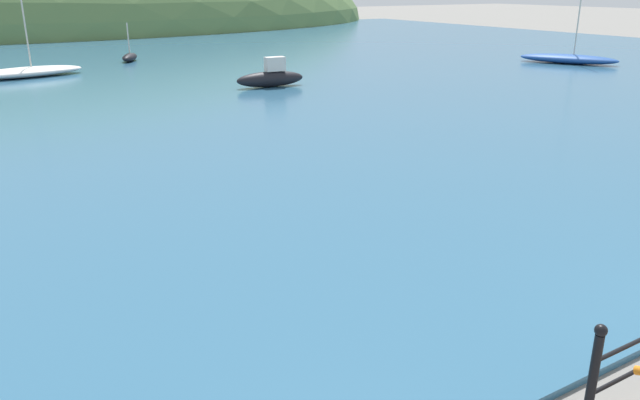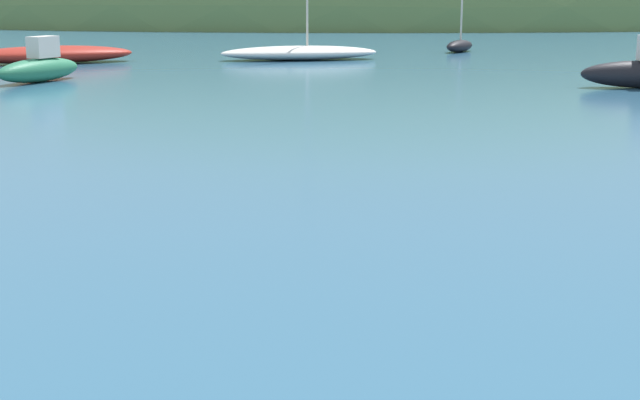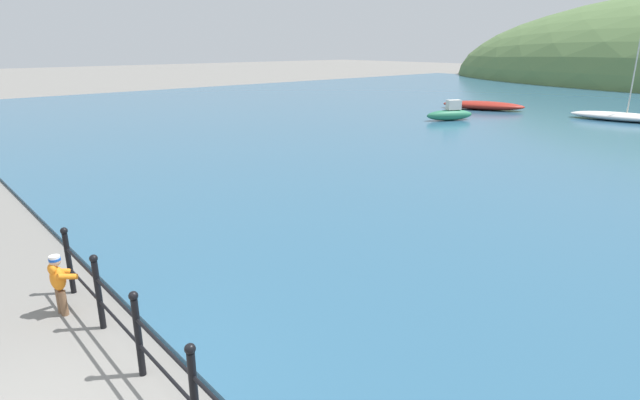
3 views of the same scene
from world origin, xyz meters
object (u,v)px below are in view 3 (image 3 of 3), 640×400
object	(u,v)px
boat_blue_hull	(483,105)
boat_far_left	(450,114)
child_in_coat	(58,279)
boat_nearest_quay	(621,116)

from	to	relation	value
boat_blue_hull	boat_far_left	size ratio (longest dim) A/B	1.86
boat_far_left	child_in_coat	bearing A→B (deg)	-69.90
boat_nearest_quay	boat_far_left	distance (m)	9.37
boat_far_left	boat_blue_hull	bearing A→B (deg)	104.00
boat_far_left	boat_nearest_quay	bearing A→B (deg)	47.92
child_in_coat	boat_far_left	bearing A→B (deg)	110.10
boat_blue_hull	boat_nearest_quay	bearing A→B (deg)	10.02
boat_blue_hull	boat_far_left	xyz separation A→B (m)	(1.40, -5.60, 0.09)
child_in_coat	boat_blue_hull	world-z (taller)	child_in_coat
boat_blue_hull	boat_far_left	bearing A→B (deg)	-76.00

